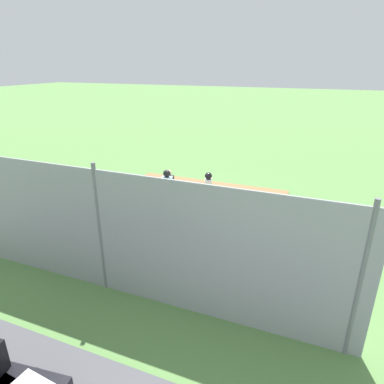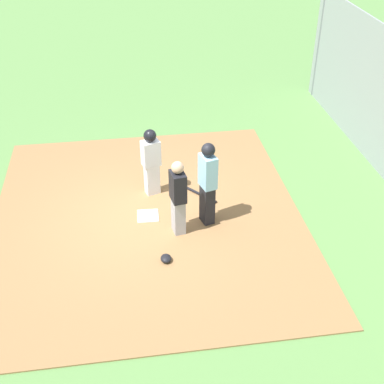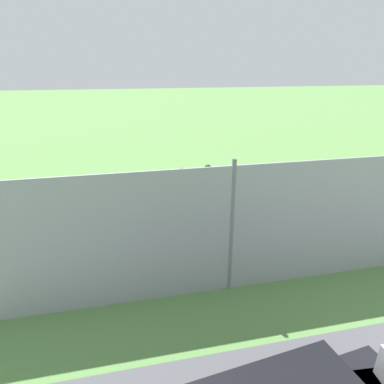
{
  "view_description": "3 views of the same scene",
  "coord_description": "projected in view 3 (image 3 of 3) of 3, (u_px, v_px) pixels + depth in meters",
  "views": [
    {
      "loc": [
        4.73,
        -11.46,
        5.44
      ],
      "look_at": [
        0.35,
        -0.5,
        0.84
      ],
      "focal_mm": 31.17,
      "sensor_mm": 36.0,
      "label": 1
    },
    {
      "loc": [
        -8.84,
        0.37,
        6.52
      ],
      "look_at": [
        -0.46,
        -0.87,
        0.86
      ],
      "focal_mm": 48.62,
      "sensor_mm": 36.0,
      "label": 2
    },
    {
      "loc": [
        -2.36,
        -12.11,
        5.24
      ],
      "look_at": [
        0.02,
        -1.25,
        0.93
      ],
      "focal_mm": 30.73,
      "sensor_mm": 36.0,
      "label": 3
    }
  ],
  "objects": [
    {
      "name": "dirt_infield",
      "position": [
        185.0,
        202.0,
        13.38
      ],
      "size": [
        7.2,
        6.4,
        0.03
      ],
      "primitive_type": "cube",
      "color": "olive",
      "rests_on": "ground_plane"
    },
    {
      "name": "catcher",
      "position": [
        173.0,
        188.0,
        12.43
      ],
      "size": [
        0.42,
        0.32,
        1.61
      ],
      "rotation": [
        0.0,
        0.0,
        1.74
      ],
      "color": "#9E9EA3",
      "rests_on": "dirt_infield"
    },
    {
      "name": "catcher_mask",
      "position": [
        150.0,
        206.0,
        12.86
      ],
      "size": [
        0.24,
        0.2,
        0.12
      ],
      "primitive_type": "ellipsoid",
      "color": "black",
      "rests_on": "dirt_infield"
    },
    {
      "name": "home_plate",
      "position": [
        185.0,
        201.0,
        13.38
      ],
      "size": [
        0.46,
        0.46,
        0.02
      ],
      "primitive_type": "cube",
      "rotation": [
        0.0,
        0.0,
        -0.04
      ],
      "color": "white",
      "rests_on": "dirt_infield"
    },
    {
      "name": "ground_plane",
      "position": [
        185.0,
        202.0,
        13.39
      ],
      "size": [
        140.0,
        140.0,
        0.0
      ],
      "primitive_type": "plane",
      "color": "#5B8947"
    },
    {
      "name": "runner",
      "position": [
        208.0,
        181.0,
        13.08
      ],
      "size": [
        0.36,
        0.44,
        1.57
      ],
      "rotation": [
        0.0,
        0.0,
        3.45
      ],
      "color": "silver",
      "rests_on": "dirt_infield"
    },
    {
      "name": "umpire",
      "position": [
        182.0,
        191.0,
        11.87
      ],
      "size": [
        0.44,
        0.35,
        1.82
      ],
      "rotation": [
        0.0,
        0.0,
        1.84
      ],
      "color": "black",
      "rests_on": "dirt_infield"
    },
    {
      "name": "baseball_bat",
      "position": [
        207.0,
        212.0,
        12.36
      ],
      "size": [
        0.69,
        0.59,
        0.06
      ],
      "primitive_type": "cylinder",
      "rotation": [
        0.0,
        1.57,
        0.7
      ],
      "color": "black",
      "rests_on": "dirt_infield"
    },
    {
      "name": "backstop_fence",
      "position": [
        231.0,
        231.0,
        7.7
      ],
      "size": [
        12.0,
        0.1,
        3.35
      ],
      "color": "#93999E",
      "rests_on": "ground_plane"
    }
  ]
}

